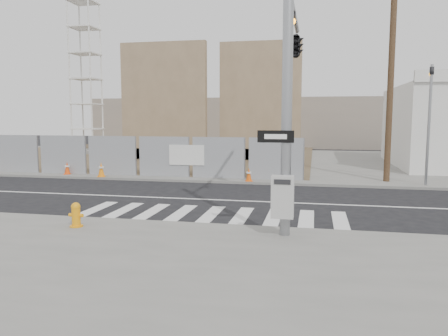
% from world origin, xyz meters
% --- Properties ---
extents(ground, '(100.00, 100.00, 0.00)m').
position_xyz_m(ground, '(0.00, 0.00, 0.00)').
color(ground, black).
rests_on(ground, ground).
extents(sidewalk_far, '(50.00, 20.00, 0.12)m').
position_xyz_m(sidewalk_far, '(0.00, 14.00, 0.06)').
color(sidewalk_far, slate).
rests_on(sidewalk_far, ground).
extents(signal_pole, '(0.96, 5.87, 7.00)m').
position_xyz_m(signal_pole, '(2.49, -2.05, 4.78)').
color(signal_pole, gray).
rests_on(signal_pole, sidewalk_near).
extents(far_signal_pole, '(0.16, 0.20, 5.60)m').
position_xyz_m(far_signal_pole, '(8.00, 4.60, 3.48)').
color(far_signal_pole, gray).
rests_on(far_signal_pole, sidewalk_far).
extents(chain_link_fence, '(24.60, 0.04, 2.00)m').
position_xyz_m(chain_link_fence, '(-10.00, 5.00, 1.12)').
color(chain_link_fence, gray).
rests_on(chain_link_fence, sidewalk_far).
extents(concrete_wall_left, '(6.00, 1.30, 8.00)m').
position_xyz_m(concrete_wall_left, '(-7.00, 13.08, 3.38)').
color(concrete_wall_left, '#7A6449').
rests_on(concrete_wall_left, sidewalk_far).
extents(concrete_wall_right, '(5.50, 1.30, 8.00)m').
position_xyz_m(concrete_wall_right, '(-0.50, 14.08, 3.38)').
color(concrete_wall_right, '#7A6449').
rests_on(concrete_wall_right, sidewalk_far).
extents(crane_tower, '(2.60, 2.60, 18.15)m').
position_xyz_m(crane_tower, '(-15.00, 17.00, 9.02)').
color(crane_tower, slate).
rests_on(crane_tower, sidewalk_far).
extents(utility_pole_right, '(1.60, 0.28, 10.00)m').
position_xyz_m(utility_pole_right, '(6.50, 5.50, 5.20)').
color(utility_pole_right, '#503A25').
rests_on(utility_pole_right, sidewalk_far).
extents(fire_hydrant, '(0.42, 0.39, 0.67)m').
position_xyz_m(fire_hydrant, '(-3.13, -5.13, 0.45)').
color(fire_hydrant, orange).
rests_on(fire_hydrant, sidewalk_near).
extents(traffic_cone_b, '(0.43, 0.43, 0.66)m').
position_xyz_m(traffic_cone_b, '(-9.42, 4.72, 0.44)').
color(traffic_cone_b, '#E9450C').
rests_on(traffic_cone_b, sidewalk_far).
extents(traffic_cone_c, '(0.48, 0.48, 0.73)m').
position_xyz_m(traffic_cone_c, '(-7.23, 4.22, 0.48)').
color(traffic_cone_c, orange).
rests_on(traffic_cone_c, sidewalk_far).
extents(traffic_cone_d, '(0.39, 0.39, 0.62)m').
position_xyz_m(traffic_cone_d, '(0.23, 4.22, 0.42)').
color(traffic_cone_d, '#E6550C').
rests_on(traffic_cone_d, sidewalk_far).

